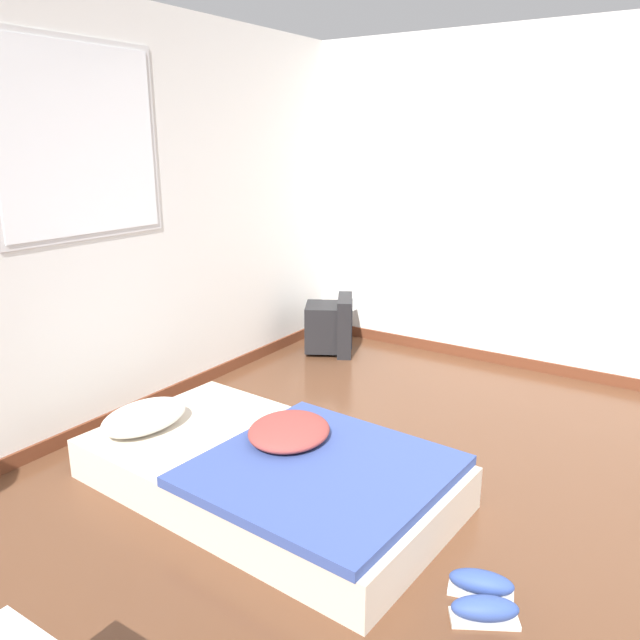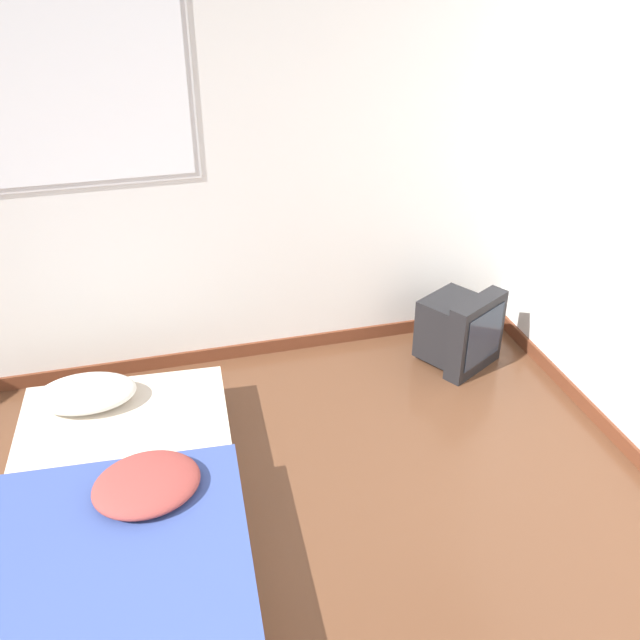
# 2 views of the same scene
# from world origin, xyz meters

# --- Properties ---
(wall_back) EXTENTS (7.50, 0.08, 2.60)m
(wall_back) POSITION_xyz_m (0.00, 2.81, 1.30)
(wall_back) COLOR white
(wall_back) RESTS_ON ground_plane
(mattress_bed) EXTENTS (1.19, 1.98, 0.37)m
(mattress_bed) POSITION_xyz_m (-0.05, 1.43, 0.14)
(mattress_bed) COLOR beige
(mattress_bed) RESTS_ON ground_plane
(crt_tv) EXTENTS (0.55, 0.55, 0.49)m
(crt_tv) POSITION_xyz_m (2.05, 2.36, 0.23)
(crt_tv) COLOR black
(crt_tv) RESTS_ON ground_plane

